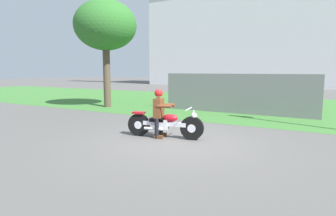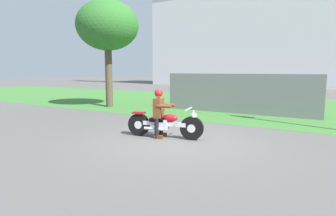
{
  "view_description": "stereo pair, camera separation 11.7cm",
  "coord_description": "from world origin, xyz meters",
  "views": [
    {
      "loc": [
        3.65,
        -6.77,
        1.95
      ],
      "look_at": [
        -0.49,
        0.41,
        0.85
      ],
      "focal_mm": 30.41,
      "sensor_mm": 36.0,
      "label": 1
    },
    {
      "loc": [
        3.75,
        -6.72,
        1.95
      ],
      "look_at": [
        -0.49,
        0.41,
        0.85
      ],
      "focal_mm": 30.41,
      "sensor_mm": 36.0,
      "label": 2
    }
  ],
  "objects": [
    {
      "name": "motorcycle_lead",
      "position": [
        -0.48,
        0.21,
        0.4
      ],
      "size": [
        2.28,
        0.77,
        0.89
      ],
      "rotation": [
        0.0,
        0.0,
        0.2
      ],
      "color": "black",
      "rests_on": "ground"
    },
    {
      "name": "grass_verge",
      "position": [
        0.0,
        9.11,
        0.0
      ],
      "size": [
        60.0,
        12.0,
        0.01
      ],
      "primitive_type": "cube",
      "color": "#3D7533",
      "rests_on": "ground"
    },
    {
      "name": "fence_segment",
      "position": [
        -0.11,
        5.87,
        0.9
      ],
      "size": [
        7.0,
        0.06,
        1.8
      ],
      "primitive_type": "cube",
      "color": "slate",
      "rests_on": "ground"
    },
    {
      "name": "rider_lead",
      "position": [
        -0.65,
        0.18,
        0.83
      ],
      "size": [
        0.61,
        0.54,
        1.41
      ],
      "rotation": [
        0.0,
        0.0,
        0.2
      ],
      "color": "black",
      "rests_on": "ground"
    },
    {
      "name": "tree_roadside",
      "position": [
        -6.74,
        4.75,
        4.24
      ],
      "size": [
        3.23,
        3.23,
        5.57
      ],
      "color": "brown",
      "rests_on": "ground"
    },
    {
      "name": "ground",
      "position": [
        0.0,
        0.0,
        0.0
      ],
      "size": [
        120.0,
        120.0,
        0.0
      ],
      "primitive_type": "plane",
      "color": "#565451"
    }
  ]
}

